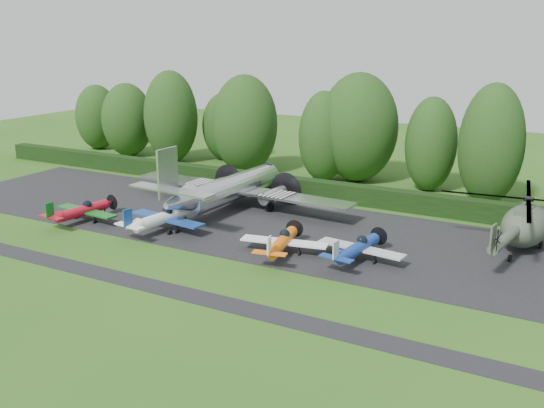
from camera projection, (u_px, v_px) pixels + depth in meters
The scene contains 19 objects.
ground at pixel (192, 257), 48.36m from camera, with size 160.00×160.00×0.00m, color #2D5818.
apron at pixel (254, 224), 56.81m from camera, with size 70.00×18.00×0.01m, color black.
taxiway_verge at pixel (142, 284), 43.28m from camera, with size 70.00×2.00×0.00m, color black.
hedgerow at pixel (305, 197), 66.12m from camera, with size 90.00×1.60×2.00m, color black.
transport_plane at pixel (230, 188), 60.60m from camera, with size 25.23×19.34×8.08m.
light_plane_red at pixel (83, 211), 56.97m from camera, with size 7.17×7.54×2.76m.
light_plane_white at pixel (162, 218), 54.24m from camera, with size 8.03×8.44×3.09m.
light_plane_orange at pixel (283, 242), 48.54m from camera, with size 7.15×7.51×2.75m.
light_plane_blue at pixel (358, 248), 47.09m from camera, with size 7.18×7.55×2.76m.
helicopter at pixel (526, 222), 49.47m from camera, with size 13.75×16.10×4.43m.
tree_0 at pixel (97, 117), 91.94m from camera, with size 6.46×6.46×9.75m.
tree_1 at pixel (491, 145), 61.60m from camera, with size 6.57×6.57×12.56m.
tree_2 at pixel (245, 125), 75.66m from camera, with size 8.23×8.23×12.37m.
tree_3 at pixel (171, 117), 82.34m from camera, with size 7.31×7.31×12.44m.
tree_5 at pixel (324, 137), 71.71m from camera, with size 5.98×5.98×10.79m.
tree_6 at pixel (431, 144), 67.35m from camera, with size 5.72×5.72×10.59m.
tree_7 at pixel (127, 120), 86.50m from camera, with size 7.21×7.21×10.44m.
tree_8 at pixel (225, 126), 84.08m from camera, with size 6.44×6.44×9.41m.
tree_9 at pixel (359, 128), 71.53m from camera, with size 9.31×9.31×12.90m.
Camera 1 is at (27.22, -36.81, 17.36)m, focal length 40.00 mm.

